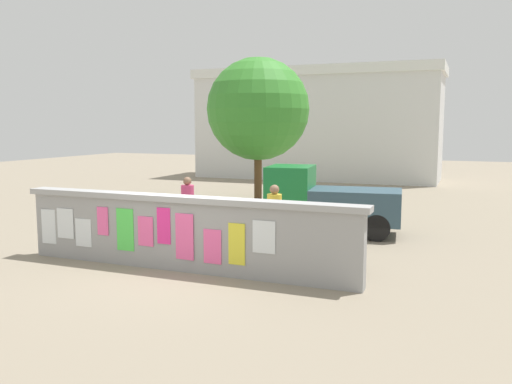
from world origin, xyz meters
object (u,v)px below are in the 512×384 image
(motorcycle, at_px, (133,218))
(tree_roadside, at_px, (258,109))
(auto_rickshaw_truck, at_px, (326,201))
(bicycle_near, at_px, (200,236))
(person_bystander, at_px, (188,201))
(bicycle_far, at_px, (324,253))
(person_walking, at_px, (274,212))

(motorcycle, xyz_separation_m, tree_roadside, (0.85, 7.04, 3.11))
(auto_rickshaw_truck, xyz_separation_m, bicycle_near, (-2.23, -3.17, -0.54))
(bicycle_near, xyz_separation_m, tree_roadside, (-1.74, 8.07, 3.21))
(auto_rickshaw_truck, distance_m, bicycle_near, 3.91)
(tree_roadside, bearing_deg, auto_rickshaw_truck, -50.95)
(motorcycle, bearing_deg, bicycle_near, -21.61)
(motorcycle, bearing_deg, person_bystander, 9.56)
(auto_rickshaw_truck, bearing_deg, bicycle_far, -75.77)
(bicycle_far, distance_m, person_bystander, 4.63)
(bicycle_far, bearing_deg, person_bystander, 156.61)
(person_bystander, bearing_deg, auto_rickshaw_truck, 29.92)
(auto_rickshaw_truck, height_order, person_walking, auto_rickshaw_truck)
(motorcycle, distance_m, person_bystander, 1.66)
(bicycle_far, distance_m, tree_roadside, 10.41)
(bicycle_near, xyz_separation_m, person_walking, (1.73, 0.42, 0.62))
(auto_rickshaw_truck, relative_size, person_bystander, 2.32)
(person_walking, bearing_deg, tree_roadside, 114.39)
(bicycle_far, xyz_separation_m, tree_roadside, (-4.91, 8.60, 3.21))
(auto_rickshaw_truck, bearing_deg, person_bystander, -150.08)
(person_bystander, bearing_deg, bicycle_far, -23.39)
(auto_rickshaw_truck, relative_size, tree_roadside, 0.68)
(motorcycle, xyz_separation_m, bicycle_far, (5.76, -1.56, -0.10))
(bicycle_far, relative_size, tree_roadside, 0.30)
(auto_rickshaw_truck, bearing_deg, person_walking, -100.39)
(tree_roadside, bearing_deg, person_walking, -65.61)
(tree_roadside, bearing_deg, bicycle_far, -60.27)
(person_walking, bearing_deg, person_bystander, 162.54)
(motorcycle, bearing_deg, tree_roadside, 83.12)
(person_walking, xyz_separation_m, tree_roadside, (-3.47, 7.65, 2.58))
(person_bystander, height_order, tree_roadside, tree_roadside)
(bicycle_near, relative_size, bicycle_far, 1.02)
(motorcycle, distance_m, tree_roadside, 7.74)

